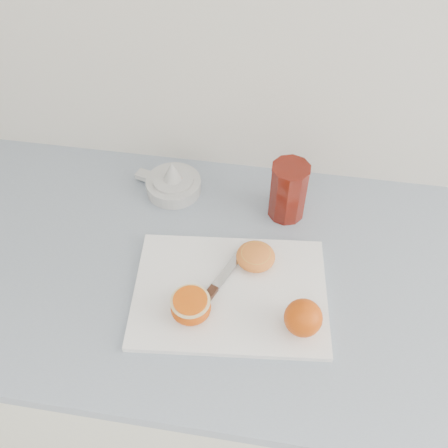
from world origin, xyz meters
name	(u,v)px	position (x,y,z in m)	size (l,w,h in m)	color
counter	(213,364)	(0.03, 1.70, 0.45)	(2.35, 0.64, 0.89)	white
cutting_board	(230,293)	(0.08, 1.64, 0.90)	(0.36, 0.26, 0.01)	white
whole_orange	(303,318)	(0.22, 1.58, 0.94)	(0.07, 0.07, 0.07)	#D73700
half_orange	(191,307)	(0.02, 1.58, 0.92)	(0.07, 0.07, 0.05)	#D73700
squeezed_shell	(256,256)	(0.12, 1.71, 0.92)	(0.08, 0.08, 0.03)	orange
paring_knife	(208,297)	(0.04, 1.61, 0.91)	(0.09, 0.18, 0.01)	#462516
citrus_juicer	(173,183)	(-0.09, 1.89, 0.91)	(0.16, 0.12, 0.08)	silver
red_tumbler	(288,193)	(0.17, 1.86, 0.95)	(0.08, 0.08, 0.13)	maroon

